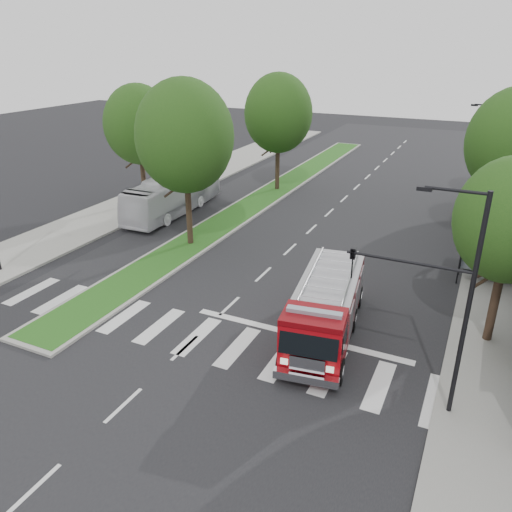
{
  "coord_description": "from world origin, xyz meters",
  "views": [
    {
      "loc": [
        10.34,
        -18.8,
        11.92
      ],
      "look_at": [
        0.31,
        2.39,
        1.8
      ],
      "focal_mm": 35.0,
      "sensor_mm": 36.0,
      "label": 1
    }
  ],
  "objects": [
    {
      "name": "tree_median_near",
      "position": [
        -6.0,
        6.0,
        6.81
      ],
      "size": [
        5.8,
        5.8,
        10.16
      ],
      "color": "black",
      "rests_on": "ground"
    },
    {
      "name": "bus_shelter",
      "position": [
        11.2,
        8.15,
        2.04
      ],
      "size": [
        3.2,
        1.6,
        2.61
      ],
      "color": "black",
      "rests_on": "ground"
    },
    {
      "name": "streetlight_right_near",
      "position": [
        9.61,
        -3.5,
        4.67
      ],
      "size": [
        4.08,
        0.22,
        8.0
      ],
      "color": "black",
      "rests_on": "ground"
    },
    {
      "name": "sidewalk_left",
      "position": [
        -14.5,
        10.0,
        0.07
      ],
      "size": [
        5.0,
        80.0,
        0.15
      ],
      "primitive_type": "cube",
      "color": "gray",
      "rests_on": "ground"
    },
    {
      "name": "sidewalk_right",
      "position": [
        12.5,
        10.0,
        0.07
      ],
      "size": [
        5.0,
        80.0,
        0.15
      ],
      "primitive_type": "cube",
      "color": "gray",
      "rests_on": "ground"
    },
    {
      "name": "tree_median_far",
      "position": [
        -6.0,
        20.0,
        6.49
      ],
      "size": [
        5.6,
        5.6,
        9.72
      ],
      "color": "black",
      "rests_on": "ground"
    },
    {
      "name": "fire_engine",
      "position": [
        5.02,
        -0.54,
        1.35
      ],
      "size": [
        3.54,
        8.39,
        2.82
      ],
      "rotation": [
        0.0,
        0.0,
        0.14
      ],
      "color": "#68050A",
      "rests_on": "ground"
    },
    {
      "name": "city_bus",
      "position": [
        -10.59,
        11.04,
        1.44
      ],
      "size": [
        2.74,
        10.4,
        2.88
      ],
      "primitive_type": "imported",
      "rotation": [
        0.0,
        0.0,
        0.03
      ],
      "color": "silver",
      "rests_on": "ground"
    },
    {
      "name": "median",
      "position": [
        -6.0,
        18.0,
        0.08
      ],
      "size": [
        3.0,
        50.0,
        0.15
      ],
      "color": "gray",
      "rests_on": "ground"
    },
    {
      "name": "ground",
      "position": [
        0.0,
        0.0,
        0.0
      ],
      "size": [
        140.0,
        140.0,
        0.0
      ],
      "primitive_type": "plane",
      "color": "black",
      "rests_on": "ground"
    },
    {
      "name": "tree_right_near",
      "position": [
        11.5,
        2.0,
        5.51
      ],
      "size": [
        4.4,
        4.4,
        8.05
      ],
      "color": "black",
      "rests_on": "ground"
    },
    {
      "name": "streetlight_right_far",
      "position": [
        10.35,
        20.0,
        4.48
      ],
      "size": [
        2.11,
        0.2,
        8.0
      ],
      "color": "black",
      "rests_on": "ground"
    },
    {
      "name": "tree_left_mid",
      "position": [
        -14.0,
        12.0,
        6.16
      ],
      "size": [
        5.2,
        5.2,
        9.16
      ],
      "color": "black",
      "rests_on": "ground"
    }
  ]
}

